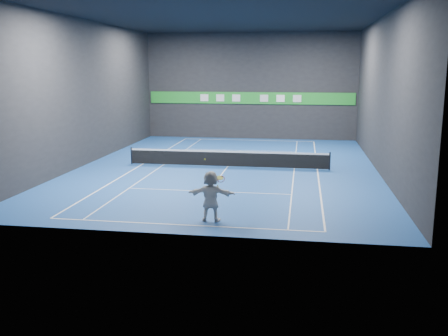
% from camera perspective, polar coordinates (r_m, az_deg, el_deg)
% --- Properties ---
extents(ground, '(26.00, 26.00, 0.00)m').
position_cam_1_polar(ground, '(30.94, 0.41, 0.14)').
color(ground, '#19458E').
rests_on(ground, ground).
extents(ceiling, '(26.00, 26.00, 0.00)m').
position_cam_1_polar(ceiling, '(30.51, 0.43, 16.97)').
color(ceiling, black).
rests_on(ceiling, ground).
extents(wall_back, '(18.00, 0.10, 9.00)m').
position_cam_1_polar(wall_back, '(43.28, 3.03, 9.31)').
color(wall_back, black).
rests_on(wall_back, ground).
extents(wall_front, '(18.00, 0.10, 9.00)m').
position_cam_1_polar(wall_front, '(17.68, -5.93, 6.42)').
color(wall_front, black).
rests_on(wall_front, ground).
extents(wall_left, '(0.10, 26.00, 9.00)m').
position_cam_1_polar(wall_left, '(32.97, -15.41, 8.31)').
color(wall_left, black).
rests_on(wall_left, ground).
extents(wall_right, '(0.10, 26.00, 9.00)m').
position_cam_1_polar(wall_right, '(30.39, 17.62, 7.97)').
color(wall_right, black).
rests_on(wall_right, ground).
extents(baseline_near, '(10.98, 0.08, 0.01)m').
position_cam_1_polar(baseline_near, '(19.62, -4.83, -6.49)').
color(baseline_near, white).
rests_on(baseline_near, ground).
extents(baseline_far, '(10.98, 0.08, 0.01)m').
position_cam_1_polar(baseline_far, '(42.58, 2.81, 3.20)').
color(baseline_far, white).
rests_on(baseline_far, ground).
extents(sideline_doubles_left, '(0.08, 23.78, 0.01)m').
position_cam_1_polar(sideline_doubles_left, '(32.21, -9.29, 0.44)').
color(sideline_doubles_left, white).
rests_on(sideline_doubles_left, ground).
extents(sideline_doubles_right, '(0.08, 23.78, 0.01)m').
position_cam_1_polar(sideline_doubles_right, '(30.62, 10.62, -0.17)').
color(sideline_doubles_right, white).
rests_on(sideline_doubles_right, ground).
extents(sideline_singles_left, '(0.06, 23.78, 0.01)m').
position_cam_1_polar(sideline_singles_left, '(31.81, -6.93, 0.37)').
color(sideline_singles_left, white).
rests_on(sideline_singles_left, ground).
extents(sideline_singles_right, '(0.06, 23.78, 0.01)m').
position_cam_1_polar(sideline_singles_right, '(30.61, 8.04, -0.09)').
color(sideline_singles_right, white).
rests_on(sideline_singles_right, ground).
extents(service_line_near, '(8.23, 0.06, 0.01)m').
position_cam_1_polar(service_line_near, '(24.78, -1.81, -2.68)').
color(service_line_near, white).
rests_on(service_line_near, ground).
extents(service_line_far, '(8.23, 0.06, 0.01)m').
position_cam_1_polar(service_line_far, '(37.19, 1.89, 2.03)').
color(service_line_far, white).
rests_on(service_line_far, ground).
extents(center_service_line, '(0.06, 12.80, 0.01)m').
position_cam_1_polar(center_service_line, '(30.94, 0.41, 0.15)').
color(center_service_line, white).
rests_on(center_service_line, ground).
extents(player, '(1.91, 0.62, 2.05)m').
position_cam_1_polar(player, '(19.78, -1.52, -3.22)').
color(player, silver).
rests_on(player, ground).
extents(tennis_ball, '(0.07, 0.07, 0.07)m').
position_cam_1_polar(tennis_ball, '(19.62, -2.20, 1.00)').
color(tennis_ball, yellow).
rests_on(tennis_ball, player).
extents(tennis_net, '(12.50, 0.10, 1.07)m').
position_cam_1_polar(tennis_net, '(30.85, 0.41, 1.13)').
color(tennis_net, black).
rests_on(tennis_net, ground).
extents(sponsor_banner, '(17.64, 0.11, 1.00)m').
position_cam_1_polar(sponsor_banner, '(43.27, 3.01, 7.98)').
color(sponsor_banner, green).
rests_on(sponsor_banner, wall_back).
extents(tennis_racket, '(0.44, 0.34, 0.63)m').
position_cam_1_polar(tennis_racket, '(19.61, -0.40, -1.39)').
color(tennis_racket, red).
rests_on(tennis_racket, player).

